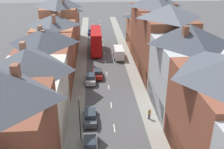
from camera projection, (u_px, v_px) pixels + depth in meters
pavement_left at (81, 70)px, 52.13m from camera, size 2.20×104.00×0.14m
pavement_right at (132, 69)px, 52.80m from camera, size 2.20×104.00×0.14m
centre_line_dashes at (107, 74)px, 50.66m from camera, size 0.14×97.80×0.01m
terrace_row_left at (41, 69)px, 38.47m from camera, size 8.00×76.45×13.09m
terrace_row_right at (188, 71)px, 35.31m from camera, size 8.00×70.24×14.31m
double_decker_bus_lead at (96, 40)px, 61.51m from camera, size 2.74×10.80×5.30m
car_near_blue at (90, 116)px, 35.34m from camera, size 1.90×4.50×1.65m
car_near_silver at (91, 31)px, 77.42m from camera, size 1.90×4.31×1.59m
car_parked_left_a at (90, 145)px, 29.88m from camera, size 1.90×3.88×1.66m
car_parked_right_a at (98, 74)px, 48.61m from camera, size 1.90×3.87×1.64m
car_parked_left_b at (91, 78)px, 46.57m from camera, size 1.90×4.28×1.66m
delivery_van at (119, 53)px, 57.96m from camera, size 2.20×5.20×2.41m
pedestrian_mid_left at (149, 113)px, 35.61m from camera, size 0.36×0.22×1.61m
street_lamp at (80, 117)px, 30.73m from camera, size 0.20×1.12×5.50m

